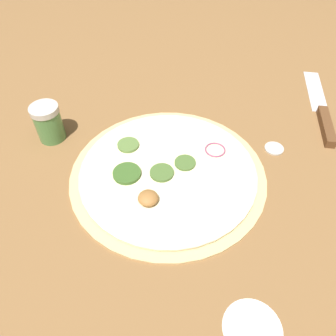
{
  "coord_description": "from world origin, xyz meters",
  "views": [
    {
      "loc": [
        0.39,
        0.12,
        0.46
      ],
      "look_at": [
        0.0,
        0.0,
        0.02
      ],
      "focal_mm": 35.0,
      "sensor_mm": 36.0,
      "label": 1
    }
  ],
  "objects_px": {
    "knife": "(323,116)",
    "loose_cap": "(274,148)",
    "spice_jar": "(48,123)",
    "pizza": "(167,172)"
  },
  "relations": [
    {
      "from": "pizza",
      "to": "loose_cap",
      "type": "xyz_separation_m",
      "value": [
        -0.13,
        0.19,
        -0.0
      ]
    },
    {
      "from": "loose_cap",
      "to": "spice_jar",
      "type": "bearing_deg",
      "value": -76.83
    },
    {
      "from": "pizza",
      "to": "loose_cap",
      "type": "relative_size",
      "value": 9.58
    },
    {
      "from": "spice_jar",
      "to": "loose_cap",
      "type": "distance_m",
      "value": 0.46
    },
    {
      "from": "spice_jar",
      "to": "loose_cap",
      "type": "bearing_deg",
      "value": 103.17
    },
    {
      "from": "knife",
      "to": "loose_cap",
      "type": "distance_m",
      "value": 0.16
    },
    {
      "from": "pizza",
      "to": "loose_cap",
      "type": "height_order",
      "value": "pizza"
    },
    {
      "from": "spice_jar",
      "to": "loose_cap",
      "type": "xyz_separation_m",
      "value": [
        -0.1,
        0.45,
        -0.04
      ]
    },
    {
      "from": "knife",
      "to": "spice_jar",
      "type": "height_order",
      "value": "spice_jar"
    },
    {
      "from": "pizza",
      "to": "knife",
      "type": "distance_m",
      "value": 0.39
    }
  ]
}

